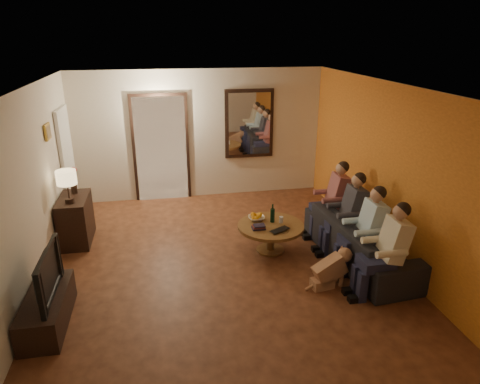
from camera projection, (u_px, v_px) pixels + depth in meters
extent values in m
cube|color=#442012|center=(224.00, 266.00, 6.34)|extent=(5.00, 6.00, 0.01)
cube|color=white|center=(221.00, 88.00, 5.42)|extent=(5.00, 6.00, 0.01)
cube|color=beige|center=(200.00, 135.00, 8.64)|extent=(5.00, 0.02, 2.60)
cube|color=beige|center=(284.00, 319.00, 3.13)|extent=(5.00, 0.02, 2.60)
cube|color=beige|center=(29.00, 196.00, 5.44)|extent=(0.02, 6.00, 2.60)
cube|color=beige|center=(390.00, 173.00, 6.32)|extent=(0.02, 6.00, 2.60)
cube|color=#BB621F|center=(389.00, 173.00, 6.32)|extent=(0.01, 6.00, 2.60)
cube|color=#FFE0A5|center=(161.00, 149.00, 8.57)|extent=(1.00, 0.06, 2.10)
cube|color=black|center=(161.00, 149.00, 8.56)|extent=(1.12, 0.04, 2.22)
cube|color=silver|center=(174.00, 156.00, 8.67)|extent=(0.45, 0.03, 1.70)
cube|color=black|center=(249.00, 124.00, 8.71)|extent=(1.00, 0.05, 1.40)
cube|color=white|center=(249.00, 124.00, 8.68)|extent=(0.86, 0.02, 1.26)
cube|color=white|center=(68.00, 165.00, 7.66)|extent=(0.06, 0.85, 2.04)
cube|color=#B28C33|center=(48.00, 132.00, 6.45)|extent=(0.03, 0.28, 0.24)
cube|color=brown|center=(49.00, 132.00, 6.45)|extent=(0.01, 0.22, 0.18)
cube|color=black|center=(76.00, 220.00, 6.98)|extent=(0.45, 0.86, 0.77)
cube|color=black|center=(47.00, 310.00, 5.04)|extent=(0.45, 1.16, 0.39)
imported|color=black|center=(41.00, 275.00, 4.87)|extent=(0.99, 0.13, 0.57)
imported|color=black|center=(362.00, 241.00, 6.41)|extent=(2.31, 1.06, 0.66)
cylinder|color=brown|center=(270.00, 238.00, 6.73)|extent=(1.08, 1.08, 0.45)
imported|color=white|center=(256.00, 218.00, 6.80)|extent=(0.26, 0.26, 0.06)
cylinder|color=silver|center=(281.00, 220.00, 6.71)|extent=(0.06, 0.06, 0.10)
imported|color=black|center=(282.00, 231.00, 6.40)|extent=(0.39, 0.34, 0.03)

